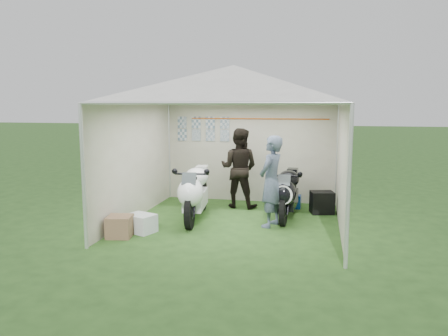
{
  "coord_description": "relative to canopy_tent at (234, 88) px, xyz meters",
  "views": [
    {
      "loc": [
        1.58,
        -8.09,
        2.29
      ],
      "look_at": [
        -0.26,
        0.35,
        1.02
      ],
      "focal_mm": 35.0,
      "sensor_mm": 36.0,
      "label": 1
    }
  ],
  "objects": [
    {
      "name": "crate_0",
      "position": [
        -1.5,
        -1.0,
        -2.41
      ],
      "size": [
        0.59,
        0.53,
        0.33
      ],
      "primitive_type": "cube",
      "rotation": [
        0.0,
        0.0,
        -0.37
      ],
      "color": "silver",
      "rests_on": "ground"
    },
    {
      "name": "person_blue_jacket",
      "position": [
        0.74,
        -0.13,
        -1.72
      ],
      "size": [
        0.6,
        0.73,
        1.72
      ],
      "primitive_type": "imported",
      "rotation": [
        0.0,
        0.0,
        -1.91
      ],
      "color": "slate",
      "rests_on": "ground"
    },
    {
      "name": "crate_2",
      "position": [
        -1.66,
        -1.06,
        -2.47
      ],
      "size": [
        0.31,
        0.26,
        0.22
      ],
      "primitive_type": "cube",
      "rotation": [
        0.0,
        0.0,
        0.06
      ],
      "color": "silver",
      "rests_on": "ground"
    },
    {
      "name": "paddock_stand",
      "position": [
        1.04,
        1.44,
        -2.43
      ],
      "size": [
        0.4,
        0.26,
        0.29
      ],
      "primitive_type": "cube",
      "rotation": [
        0.0,
        0.0,
        -0.05
      ],
      "color": "#1541BE",
      "rests_on": "ground"
    },
    {
      "name": "motorcycle_white",
      "position": [
        -0.78,
        -0.01,
        -1.98
      ],
      "size": [
        0.64,
        2.15,
        1.06
      ],
      "rotation": [
        0.0,
        0.0,
        0.12
      ],
      "color": "black",
      "rests_on": "ground"
    },
    {
      "name": "person_dark_jacket",
      "position": [
        -0.13,
        1.29,
        -1.69
      ],
      "size": [
        0.93,
        0.77,
        1.76
      ],
      "primitive_type": "imported",
      "rotation": [
        0.0,
        0.0,
        3.02
      ],
      "color": "black",
      "rests_on": "ground"
    },
    {
      "name": "ground",
      "position": [
        0.0,
        -0.03,
        -2.58
      ],
      "size": [
        80.0,
        80.0,
        0.0
      ],
      "primitive_type": "plane",
      "color": "#27491B",
      "rests_on": "ground"
    },
    {
      "name": "motorcycle_black",
      "position": [
        1.0,
        0.54,
        -2.03
      ],
      "size": [
        0.5,
        2.0,
        0.98
      ],
      "rotation": [
        0.0,
        0.0,
        -0.05
      ],
      "color": "black",
      "rests_on": "ground"
    },
    {
      "name": "equipment_box",
      "position": [
        1.68,
        1.09,
        -2.34
      ],
      "size": [
        0.54,
        0.47,
        0.47
      ],
      "primitive_type": "cube",
      "rotation": [
        0.0,
        0.0,
        0.24
      ],
      "color": "black",
      "rests_on": "ground"
    },
    {
      "name": "canopy_tent",
      "position": [
        0.0,
        0.0,
        0.0
      ],
      "size": [
        5.66,
        5.66,
        3.0
      ],
      "color": "silver",
      "rests_on": "ground"
    },
    {
      "name": "crate_1",
      "position": [
        -1.75,
        -1.35,
        -2.39
      ],
      "size": [
        0.48,
        0.48,
        0.37
      ],
      "primitive_type": "cube",
      "rotation": [
        0.0,
        0.0,
        0.17
      ],
      "color": "brown",
      "rests_on": "ground"
    }
  ]
}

